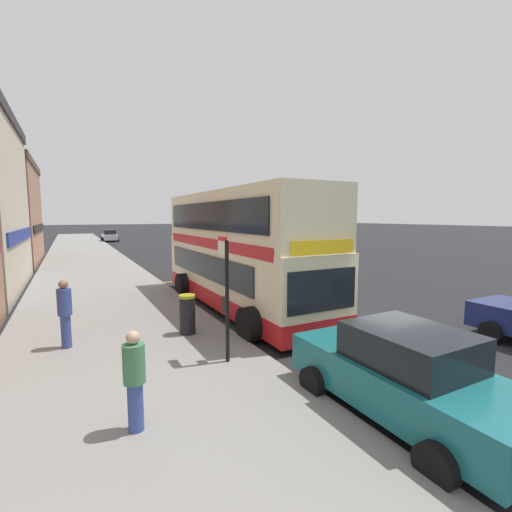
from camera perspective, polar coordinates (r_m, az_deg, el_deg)
The scene contains 11 objects.
ground_plane at distance 40.08m, azimuth -16.10°, elevation 1.15°, with size 260.00×260.00×0.00m, color black.
pavement_near at distance 39.26m, azimuth -26.15°, elevation 0.74°, with size 6.00×76.00×0.14m, color gray.
double_decker_bus at distance 13.54m, azimuth -2.97°, elevation 0.34°, with size 3.18×10.33×4.40m.
bus_bay_markings at distance 13.90m, azimuth -3.30°, elevation -8.13°, with size 2.92×12.86×0.01m.
bus_stop_sign at distance 8.16m, azimuth -4.90°, elevation -5.46°, with size 0.09×0.51×2.89m.
parked_car_teal_behind at distance 6.87m, azimuth 22.84°, elevation -17.18°, with size 2.09×4.20×1.62m.
parked_car_silver_across at distance 46.68m, azimuth -11.47°, elevation 2.96°, with size 2.09×4.20×1.62m.
parked_car_silver_kerbside at distance 53.58m, azimuth -22.54°, elevation 3.03°, with size 2.09×4.20×1.62m.
pedestrian_waiting_near_sign at distance 6.09m, azimuth -19.03°, elevation -17.99°, with size 0.34×0.34×1.61m.
pedestrian_further_back at distance 10.30m, azimuth -28.47°, elevation -7.79°, with size 0.34×0.34×1.76m.
litter_bin at distance 10.44m, azimuth -11.01°, elevation -9.18°, with size 0.47×0.47×1.13m.
Camera 1 is at (-8.13, -7.10, 3.49)m, focal length 24.79 mm.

